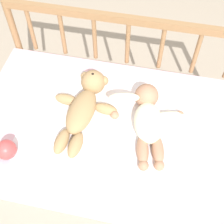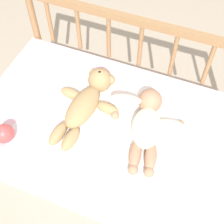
% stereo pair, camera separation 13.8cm
% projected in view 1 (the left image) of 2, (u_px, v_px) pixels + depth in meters
% --- Properties ---
extents(ground_plane, '(12.00, 12.00, 0.00)m').
position_uv_depth(ground_plane, '(112.00, 160.00, 1.78)').
color(ground_plane, tan).
extents(crib_mattress, '(1.24, 0.69, 0.42)m').
position_uv_depth(crib_mattress, '(112.00, 142.00, 1.60)').
color(crib_mattress, '#EDB7C6').
rests_on(crib_mattress, ground_plane).
extents(crib_rail, '(1.24, 0.04, 0.71)m').
position_uv_depth(crib_rail, '(127.00, 50.00, 1.57)').
color(crib_rail, '#997047').
rests_on(crib_rail, ground_plane).
extents(blanket, '(0.84, 0.55, 0.01)m').
position_uv_depth(blanket, '(116.00, 122.00, 1.42)').
color(blanket, white).
rests_on(blanket, crib_mattress).
extents(teddy_bear, '(0.31, 0.45, 0.12)m').
position_uv_depth(teddy_bear, '(84.00, 104.00, 1.42)').
color(teddy_bear, tan).
rests_on(teddy_bear, crib_mattress).
extents(baby, '(0.36, 0.41, 0.11)m').
position_uv_depth(baby, '(148.00, 118.00, 1.38)').
color(baby, '#EAEACC').
rests_on(baby, crib_mattress).
extents(toy_ball, '(0.09, 0.09, 0.09)m').
position_uv_depth(toy_ball, '(6.00, 150.00, 1.29)').
color(toy_ball, '#DB4C4C').
rests_on(toy_ball, crib_mattress).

